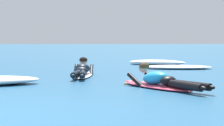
# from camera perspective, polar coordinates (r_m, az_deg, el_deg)

# --- Properties ---
(ground_plane) EXTENTS (120.00, 120.00, 0.00)m
(ground_plane) POSITION_cam_1_polar(r_m,az_deg,el_deg) (15.56, -8.51, -0.41)
(ground_plane) COLOR #235B84
(surfer_near) EXTENTS (1.64, 2.37, 0.53)m
(surfer_near) POSITION_cam_1_polar(r_m,az_deg,el_deg) (8.58, 6.49, -2.46)
(surfer_near) COLOR #E54C66
(surfer_near) RESTS_ON ground
(surfer_far) EXTENTS (0.59, 2.70, 0.55)m
(surfer_far) POSITION_cam_1_polar(r_m,az_deg,el_deg) (11.21, -4.03, -1.12)
(surfer_far) COLOR white
(surfer_far) RESTS_ON ground
(whitewater_mid_left) EXTENTS (2.37, 1.21, 0.13)m
(whitewater_mid_left) POSITION_cam_1_polar(r_m,az_deg,el_deg) (14.16, 8.64, -0.54)
(whitewater_mid_left) COLOR white
(whitewater_mid_left) RESTS_ON ground
(whitewater_back) EXTENTS (2.25, 1.39, 0.20)m
(whitewater_back) POSITION_cam_1_polar(r_m,az_deg,el_deg) (16.08, 6.04, 0.06)
(whitewater_back) COLOR white
(whitewater_back) RESTS_ON ground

